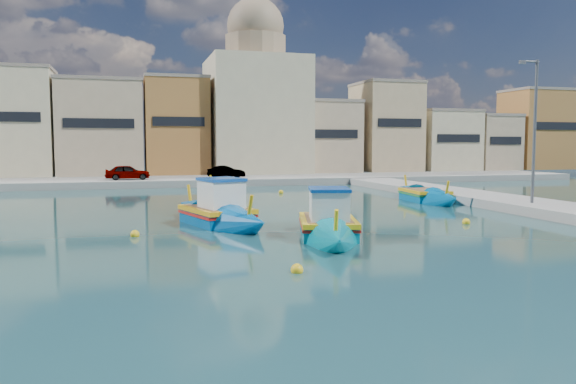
{
  "coord_description": "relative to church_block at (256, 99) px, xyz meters",
  "views": [
    {
      "loc": [
        -3.05,
        -19.04,
        3.63
      ],
      "look_at": [
        4.0,
        6.0,
        1.4
      ],
      "focal_mm": 35.0,
      "sensor_mm": 36.0,
      "label": 1
    }
  ],
  "objects": [
    {
      "name": "ground",
      "position": [
        -10.0,
        -40.0,
        -8.41
      ],
      "size": [
        160.0,
        160.0,
        0.0
      ],
      "primitive_type": "plane",
      "color": "#164444",
      "rests_on": "ground"
    },
    {
      "name": "north_quay",
      "position": [
        -10.0,
        -8.0,
        -8.11
      ],
      "size": [
        80.0,
        8.0,
        0.6
      ],
      "primitive_type": "cube",
      "color": "gray",
      "rests_on": "ground"
    },
    {
      "name": "north_townhouses",
      "position": [
        -3.32,
        -0.64,
        -3.41
      ],
      "size": [
        83.2,
        7.87,
        10.19
      ],
      "color": "tan",
      "rests_on": "ground"
    },
    {
      "name": "church_block",
      "position": [
        0.0,
        0.0,
        0.0
      ],
      "size": [
        10.0,
        10.0,
        19.1
      ],
      "color": "beige",
      "rests_on": "ground"
    },
    {
      "name": "quay_street_lamp",
      "position": [
        7.44,
        -34.0,
        -4.07
      ],
      "size": [
        1.18,
        0.16,
        8.0
      ],
      "color": "#595B60",
      "rests_on": "ground"
    },
    {
      "name": "parked_cars",
      "position": [
        -18.38,
        -9.5,
        -7.22
      ],
      "size": [
        30.7,
        1.72,
        1.27
      ],
      "color": "#4C1919",
      "rests_on": "north_quay"
    },
    {
      "name": "luzzu_turquoise_cabin",
      "position": [
        -5.6,
        -38.39,
        -8.04
      ],
      "size": [
        4.4,
        9.59,
        3.01
      ],
      "color": "#008397",
      "rests_on": "ground"
    },
    {
      "name": "luzzu_blue_cabin",
      "position": [
        -9.31,
        -33.9,
        -8.01
      ],
      "size": [
        4.65,
        9.41,
        3.24
      ],
      "color": "#00569F",
      "rests_on": "ground"
    },
    {
      "name": "luzzu_cyan_mid",
      "position": [
        5.0,
        -27.1,
        -8.13
      ],
      "size": [
        2.95,
        9.06,
        2.63
      ],
      "color": "#00619E",
      "rests_on": "ground"
    },
    {
      "name": "luzzu_green",
      "position": [
        -7.04,
        -20.4,
        -8.16
      ],
      "size": [
        2.74,
        7.49,
        2.31
      ],
      "color": "#0A7030",
      "rests_on": "ground"
    },
    {
      "name": "mooring_buoys",
      "position": [
        -8.56,
        -32.45,
        -8.33
      ],
      "size": [
        22.67,
        25.16,
        0.36
      ],
      "color": "yellow",
      "rests_on": "ground"
    }
  ]
}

